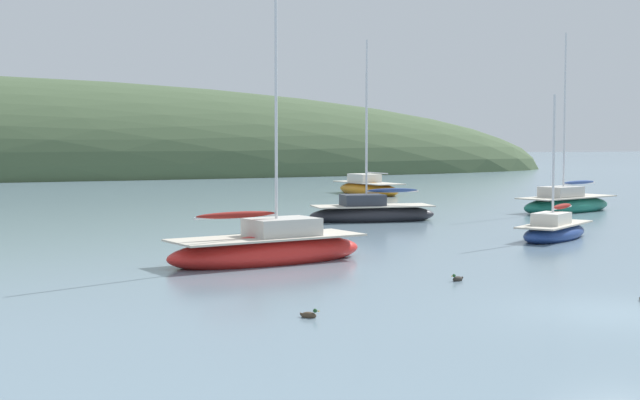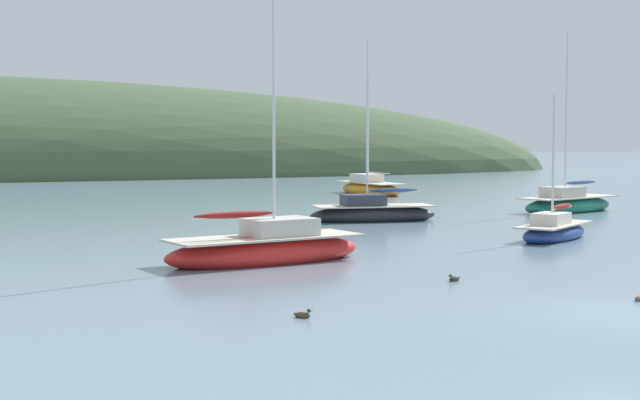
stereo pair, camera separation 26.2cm
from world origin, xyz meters
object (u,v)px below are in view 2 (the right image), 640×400
Objects in this scene: sailboat_black_sloop at (370,188)px; duck_lead at (303,315)px; duck_trailing at (454,279)px; duck_lone_right at (640,298)px; sailboat_blue_center at (266,249)px; sailboat_orange_cutter at (372,213)px; sailboat_navy_dinghy at (554,231)px; sailboat_red_portside at (568,204)px; mooring_buoy_channel at (352,204)px.

sailboat_black_sloop is 21.77× the size of duck_lead.
duck_lone_right is at bearing -55.72° from duck_trailing.
sailboat_orange_cutter is (8.34, 12.14, -0.03)m from sailboat_blue_center.
sailboat_navy_dinghy is (-3.72, -28.19, -0.09)m from sailboat_black_sloop.
mooring_buoy_channel is at bearing 142.02° from sailboat_red_portside.
sailboat_black_sloop is 41.33m from duck_lone_right.
sailboat_navy_dinghy is at bearing 13.11° from sailboat_blue_center.
sailboat_red_portside is at bearing 49.86° from duck_trailing.
sailboat_black_sloop is at bearing 66.53° from duck_lead.
sailboat_red_portside is 11.63m from sailboat_orange_cutter.
sailboat_black_sloop is 15.70× the size of mooring_buoy_channel.
duck_trailing and duck_lone_right have the same top height.
duck_trailing is (-6.87, -26.27, -0.07)m from mooring_buoy_channel.
sailboat_blue_center reaches higher than duck_lone_right.
duck_lead is at bearing -146.45° from duck_trailing.
mooring_buoy_channel is (-5.06, -9.95, -0.28)m from sailboat_black_sloop.
sailboat_orange_cutter is at bearing -111.32° from sailboat_black_sloop.
duck_lone_right is (6.54, -9.33, -0.35)m from sailboat_blue_center.
sailboat_black_sloop is 20.22m from sailboat_orange_cutter.
mooring_buoy_channel is 32.21m from duck_lead.
sailboat_red_portside is at bearing 8.36° from sailboat_orange_cutter.
duck_lead and duck_lone_right have the same top height.
sailboat_black_sloop is 28.43m from sailboat_navy_dinghy.
sailboat_orange_cutter is (-3.63, 9.35, 0.06)m from sailboat_navy_dinghy.
sailboat_red_portside reaches higher than sailboat_navy_dinghy.
duck_lone_right is at bearing -102.78° from sailboat_black_sloop.
sailboat_orange_cutter is 23.16m from duck_lead.
sailboat_red_portside is 22.81× the size of duck_lone_right.
duck_lead is (-13.54, -11.57, -0.26)m from sailboat_navy_dinghy.
sailboat_red_portside is (19.84, 13.83, -0.00)m from sailboat_blue_center.
sailboat_black_sloop is at bearing 63.07° from mooring_buoy_channel.
sailboat_navy_dinghy is at bearing -68.82° from sailboat_orange_cutter.
sailboat_red_portside is 11.69m from mooring_buoy_channel.
sailboat_blue_center is 8.93m from duck_lead.
mooring_buoy_channel is 1.31× the size of duck_trailing.
duck_lead is at bearing 176.14° from duck_lone_right.
mooring_buoy_channel is at bearing 63.18° from sailboat_blue_center.
sailboat_blue_center is 20.81× the size of duck_lone_right.
sailboat_navy_dinghy reaches higher than duck_lone_right.
sailboat_orange_cutter reaches higher than duck_lone_right.
sailboat_navy_dinghy is 0.66× the size of sailboat_orange_cutter.
sailboat_orange_cutter is 15.66× the size of mooring_buoy_channel.
sailboat_blue_center reaches higher than sailboat_orange_cutter.
sailboat_orange_cutter is 17.98m from duck_trailing.
mooring_buoy_channel is (-1.33, 18.24, -0.19)m from sailboat_navy_dinghy.
sailboat_red_portside is 26.71m from duck_lone_right.
sailboat_black_sloop is 0.99× the size of sailboat_blue_center.
sailboat_black_sloop is at bearing 82.47° from sailboat_navy_dinghy.
sailboat_orange_cutter reaches higher than mooring_buoy_channel.
sailboat_red_portside is 31.16m from duck_lead.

